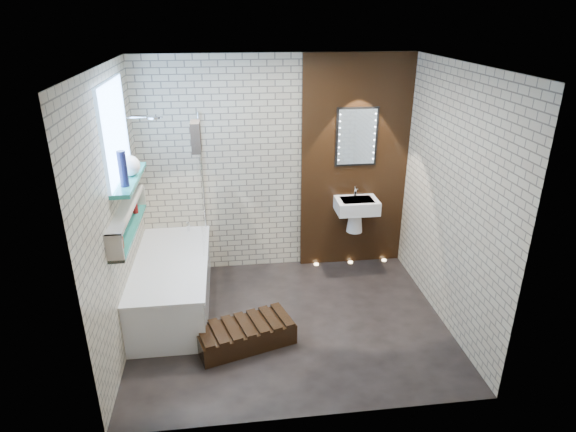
{
  "coord_description": "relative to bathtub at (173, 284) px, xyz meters",
  "views": [
    {
      "loc": [
        -0.55,
        -4.25,
        3.04
      ],
      "look_at": [
        0.0,
        0.15,
        1.15
      ],
      "focal_mm": 30.44,
      "sensor_mm": 36.0,
      "label": 1
    }
  ],
  "objects": [
    {
      "name": "ground",
      "position": [
        1.22,
        -0.45,
        -0.29
      ],
      "size": [
        3.2,
        3.2,
        0.0
      ],
      "primitive_type": "plane",
      "color": "black",
      "rests_on": "ground"
    },
    {
      "name": "room_shell",
      "position": [
        1.22,
        -0.45,
        1.01
      ],
      "size": [
        3.24,
        3.2,
        2.6
      ],
      "color": "#B4A88F",
      "rests_on": "ground"
    },
    {
      "name": "walnut_panel",
      "position": [
        2.17,
        0.82,
        1.01
      ],
      "size": [
        1.3,
        0.06,
        2.6
      ],
      "primitive_type": "cube",
      "color": "black",
      "rests_on": "ground"
    },
    {
      "name": "clerestory_window",
      "position": [
        -0.34,
        -0.1,
        1.61
      ],
      "size": [
        0.18,
        1.0,
        0.94
      ],
      "color": "#7FADE0",
      "rests_on": "room_shell"
    },
    {
      "name": "display_niche",
      "position": [
        -0.31,
        -0.3,
        0.91
      ],
      "size": [
        0.14,
        1.3,
        0.26
      ],
      "color": "#238273",
      "rests_on": "room_shell"
    },
    {
      "name": "bathtub",
      "position": [
        0.0,
        0.0,
        0.0
      ],
      "size": [
        0.79,
        1.74,
        0.7
      ],
      "color": "white",
      "rests_on": "ground"
    },
    {
      "name": "bath_screen",
      "position": [
        0.35,
        0.44,
        0.99
      ],
      "size": [
        0.01,
        0.78,
        1.4
      ],
      "primitive_type": "cube",
      "color": "white",
      "rests_on": "bathtub"
    },
    {
      "name": "towel",
      "position": [
        0.35,
        0.2,
        1.56
      ],
      "size": [
        0.09,
        0.24,
        0.31
      ],
      "primitive_type": "cube",
      "color": "black",
      "rests_on": "bath_screen"
    },
    {
      "name": "shower_head",
      "position": [
        -0.08,
        0.5,
        1.71
      ],
      "size": [
        0.18,
        0.18,
        0.02
      ],
      "primitive_type": "cylinder",
      "color": "silver",
      "rests_on": "room_shell"
    },
    {
      "name": "washbasin",
      "position": [
        2.17,
        0.62,
        0.5
      ],
      "size": [
        0.5,
        0.36,
        0.58
      ],
      "color": "white",
      "rests_on": "walnut_panel"
    },
    {
      "name": "led_mirror",
      "position": [
        2.17,
        0.78,
        1.36
      ],
      "size": [
        0.5,
        0.02,
        0.7
      ],
      "color": "black",
      "rests_on": "walnut_panel"
    },
    {
      "name": "walnut_step",
      "position": [
        0.75,
        -0.75,
        -0.19
      ],
      "size": [
        1.01,
        0.67,
        0.21
      ],
      "primitive_type": "cube",
      "rotation": [
        0.0,
        0.0,
        0.3
      ],
      "color": "black",
      "rests_on": "ground"
    },
    {
      "name": "niche_bottles",
      "position": [
        -0.31,
        -0.43,
        0.87
      ],
      "size": [
        0.06,
        0.88,
        0.13
      ],
      "color": "maroon",
      "rests_on": "display_niche"
    },
    {
      "name": "sill_vases",
      "position": [
        -0.28,
        -0.11,
        1.37
      ],
      "size": [
        0.2,
        0.45,
        0.33
      ],
      "color": "white",
      "rests_on": "clerestory_window"
    },
    {
      "name": "floor_uplights",
      "position": [
        2.17,
        0.75,
        -0.29
      ],
      "size": [
        0.96,
        0.06,
        0.01
      ],
      "color": "#FFD899",
      "rests_on": "ground"
    }
  ]
}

